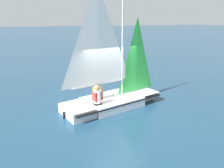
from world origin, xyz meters
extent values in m
plane|color=navy|center=(0.00, 0.00, 0.00)|extent=(260.00, 260.00, 0.00)
cube|color=silver|center=(0.00, 0.00, 0.19)|extent=(2.11, 2.63, 0.38)
cube|color=silver|center=(0.35, -1.62, 0.19)|extent=(1.09, 1.15, 0.38)
cube|color=silver|center=(-0.35, 1.62, 0.19)|extent=(1.58, 1.25, 0.38)
cube|color=black|center=(0.00, 0.00, 0.32)|extent=(2.51, 4.42, 0.05)
cube|color=silver|center=(0.25, -1.14, 0.40)|extent=(1.89, 2.19, 0.04)
cylinder|color=#B7B7BC|center=(0.11, -0.52, 2.71)|extent=(0.08, 0.08, 4.65)
cylinder|color=#B7B7BC|center=(-0.14, 0.65, 1.09)|extent=(0.58, 2.34, 0.07)
pyramid|color=white|center=(-0.14, 0.65, 3.02)|extent=(0.53, 2.22, 3.79)
pyramid|color=green|center=(0.28, -1.30, 2.10)|extent=(0.35, 1.41, 3.23)
cube|color=black|center=(-0.47, 2.15, 0.13)|extent=(0.05, 0.08, 0.27)
cube|color=black|center=(0.05, 0.62, 0.23)|extent=(0.29, 0.32, 0.45)
cylinder|color=white|center=(0.05, 0.62, 0.71)|extent=(0.36, 0.36, 0.50)
cube|color=orange|center=(0.05, 0.62, 0.73)|extent=(0.33, 0.39, 0.35)
sphere|color=#A87A56|center=(0.05, 0.62, 1.05)|extent=(0.22, 0.22, 0.22)
cylinder|color=black|center=(0.05, 0.62, 1.14)|extent=(0.25, 0.25, 0.06)
cube|color=black|center=(-0.50, 0.83, 0.23)|extent=(0.29, 0.32, 0.45)
cylinder|color=white|center=(-0.50, 0.83, 0.71)|extent=(0.36, 0.36, 0.50)
cube|color=red|center=(-0.50, 0.83, 0.73)|extent=(0.33, 0.39, 0.35)
sphere|color=#A87A56|center=(-0.50, 0.83, 1.05)|extent=(0.22, 0.22, 0.22)
camera|label=1|loc=(-8.06, 3.43, 3.55)|focal=35.00mm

